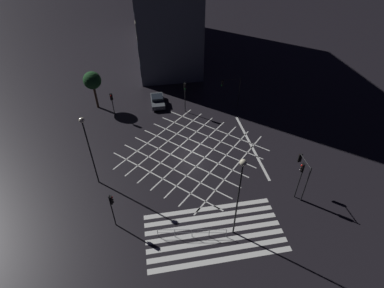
% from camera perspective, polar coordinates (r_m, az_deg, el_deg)
% --- Properties ---
extents(ground_plane, '(200.00, 200.00, 0.00)m').
position_cam_1_polar(ground_plane, '(35.49, -0.00, -1.49)').
color(ground_plane, black).
extents(road_markings, '(18.40, 23.47, 0.01)m').
position_cam_1_polar(road_markings, '(31.04, 2.74, -8.97)').
color(road_markings, silver).
rests_on(road_markings, ground_plane).
extents(traffic_light_sw_main, '(0.39, 0.36, 3.93)m').
position_cam_1_polar(traffic_light_sw_main, '(27.09, -15.02, -11.12)').
color(traffic_light_sw_main, black).
rests_on(traffic_light_sw_main, ground_plane).
extents(traffic_light_nw_cross, '(0.36, 0.39, 3.73)m').
position_cam_1_polar(traffic_light_nw_cross, '(41.25, -15.00, 7.98)').
color(traffic_light_nw_cross, black).
rests_on(traffic_light_nw_cross, ground_plane).
extents(traffic_light_ne_main, '(2.80, 0.36, 4.31)m').
position_cam_1_polar(traffic_light_ne_main, '(42.67, 7.28, 10.91)').
color(traffic_light_ne_main, black).
rests_on(traffic_light_ne_main, ground_plane).
extents(traffic_light_median_north, '(0.36, 0.39, 4.55)m').
position_cam_1_polar(traffic_light_median_north, '(40.81, -1.35, 9.93)').
color(traffic_light_median_north, black).
rests_on(traffic_light_median_north, ground_plane).
extents(traffic_light_se_cross, '(0.36, 2.34, 4.42)m').
position_cam_1_polar(traffic_light_se_cross, '(30.53, 20.36, -4.45)').
color(traffic_light_se_cross, black).
rests_on(traffic_light_se_cross, ground_plane).
extents(traffic_light_se_main, '(0.39, 0.36, 4.53)m').
position_cam_1_polar(traffic_light_se_main, '(29.94, 20.00, -5.38)').
color(traffic_light_se_main, black).
rests_on(traffic_light_se_main, ground_plane).
extents(street_lamp_east, '(0.49, 0.49, 8.16)m').
position_cam_1_polar(street_lamp_east, '(29.77, -19.34, 0.69)').
color(street_lamp_east, black).
rests_on(street_lamp_east, ground_plane).
extents(street_lamp_west, '(0.54, 0.54, 8.73)m').
position_cam_1_polar(street_lamp_west, '(23.36, 9.14, -7.49)').
color(street_lamp_west, black).
rests_on(street_lamp_west, ground_plane).
extents(street_tree_near, '(2.41, 2.41, 5.47)m').
position_cam_1_polar(street_tree_near, '(43.63, -18.47, 11.35)').
color(street_tree_near, '#473323').
rests_on(street_tree_near, ground_plane).
extents(waiting_car, '(1.81, 4.09, 1.31)m').
position_cam_1_polar(waiting_car, '(44.20, -6.59, 8.22)').
color(waiting_car, '#474C51').
rests_on(waiting_car, ground_plane).
extents(pedestrian_railing, '(5.96, 1.10, 1.05)m').
position_cam_1_polar(pedestrian_railing, '(27.15, -0.00, -16.43)').
color(pedestrian_railing, gray).
rests_on(pedestrian_railing, ground_plane).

